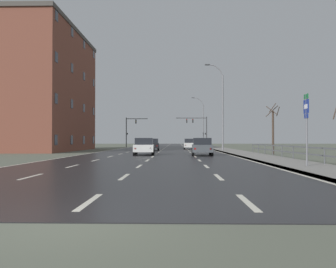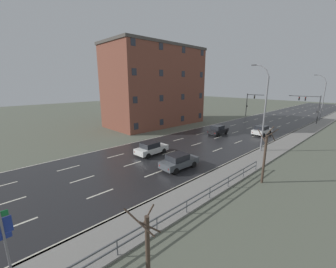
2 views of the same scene
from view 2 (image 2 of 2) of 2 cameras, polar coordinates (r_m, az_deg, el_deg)
The scene contains 16 objects.
ground_plane at distance 41.29m, azimuth 19.64°, elevation 0.95°, with size 160.00×160.00×0.12m.
road_asphalt_strip at distance 52.13m, azimuth 25.69°, elevation 2.97°, with size 14.00×120.00×0.03m.
sidewalk_right at distance 49.86m, azimuth 34.71°, elevation 1.51°, with size 3.00×120.00×0.12m.
guardrail at distance 13.06m, azimuth -3.06°, elevation -22.64°, with size 0.07×25.82×1.00m.
street_lamp_midground at distance 28.27m, azimuth 24.55°, elevation 5.94°, with size 2.26×0.24×10.67m.
street_lamp_distant at distance 58.42m, azimuth 36.35°, elevation 7.68°, with size 2.53×0.24×10.30m.
highway_sign at distance 11.28m, azimuth -37.82°, elevation -22.00°, with size 0.09×0.68×3.70m.
traffic_signal_right at distance 54.37m, azimuth 34.23°, elevation 6.78°, with size 6.05×0.36×5.95m.
traffic_signal_left at distance 58.82m, azimuth 21.24°, elevation 8.18°, with size 4.32×0.36×5.82m.
car_far_left at distance 38.35m, azimuth 24.08°, elevation 0.95°, with size 1.92×4.14×1.57m.
car_far_right at distance 36.20m, azimuth 13.35°, elevation 1.09°, with size 1.97×4.17×1.57m.
car_near_left at distance 25.44m, azimuth -4.60°, elevation -3.86°, with size 1.98×4.17×1.57m.
car_near_right at distance 21.34m, azimuth 2.95°, elevation -7.32°, with size 1.95×4.16×1.57m.
brick_building at distance 44.13m, azimuth -3.43°, elevation 12.82°, with size 10.20×19.98×15.65m.
bare_tree_near at distance 9.99m, azimuth -5.61°, elevation -28.03°, with size 1.18×1.25×3.85m.
bare_tree_mid at distance 19.65m, azimuth 24.77°, elevation -5.53°, with size 1.38×1.45×5.03m.
Camera 2 is at (17.91, 11.77, 8.43)m, focal length 22.49 mm.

